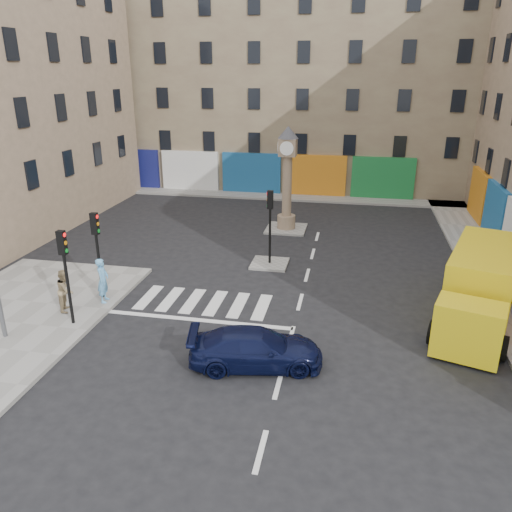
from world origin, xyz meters
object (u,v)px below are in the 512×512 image
(traffic_light_left_near, at_px, (65,263))
(traffic_light_island, at_px, (270,215))
(clock_pillar, at_px, (287,172))
(pedestrian_blue, at_px, (103,280))
(navy_sedan, at_px, (256,348))
(pedestrian_tan, at_px, (66,290))
(traffic_light_left_far, at_px, (97,242))
(yellow_van, at_px, (480,287))

(traffic_light_left_near, distance_m, traffic_light_island, 10.03)
(clock_pillar, distance_m, pedestrian_blue, 13.45)
(traffic_light_left_near, height_order, clock_pillar, clock_pillar)
(clock_pillar, xyz_separation_m, navy_sedan, (1.09, -15.08, -2.91))
(traffic_light_left_near, xyz_separation_m, clock_pillar, (6.30, 13.80, 0.93))
(pedestrian_tan, bearing_deg, traffic_light_left_far, -43.55)
(navy_sedan, height_order, yellow_van, yellow_van)
(traffic_light_island, bearing_deg, traffic_light_left_far, -139.40)
(traffic_light_island, height_order, pedestrian_blue, traffic_light_island)
(pedestrian_tan, bearing_deg, clock_pillar, -43.55)
(traffic_light_left_far, height_order, navy_sedan, traffic_light_left_far)
(navy_sedan, xyz_separation_m, pedestrian_blue, (-7.09, 3.29, 0.46))
(traffic_light_left_far, bearing_deg, yellow_van, 4.94)
(traffic_light_island, bearing_deg, traffic_light_left_near, -128.93)
(traffic_light_island, bearing_deg, yellow_van, -24.44)
(traffic_light_left_near, xyz_separation_m, pedestrian_blue, (0.30, 2.01, -1.52))
(traffic_light_left_near, xyz_separation_m, pedestrian_tan, (-0.79, 0.98, -1.61))
(traffic_light_left_near, xyz_separation_m, traffic_light_island, (6.30, 7.80, -0.03))
(traffic_light_left_near, distance_m, traffic_light_left_far, 2.40)
(navy_sedan, distance_m, pedestrian_tan, 8.49)
(traffic_light_island, height_order, navy_sedan, traffic_light_island)
(traffic_light_left_far, relative_size, traffic_light_island, 1.00)
(clock_pillar, bearing_deg, yellow_van, -48.30)
(traffic_light_left_near, distance_m, navy_sedan, 7.76)
(traffic_light_left_far, bearing_deg, clock_pillar, 61.06)
(clock_pillar, bearing_deg, traffic_light_left_near, -114.55)
(traffic_light_island, relative_size, pedestrian_tan, 2.14)
(traffic_light_island, bearing_deg, pedestrian_tan, -136.09)
(traffic_light_left_far, relative_size, pedestrian_blue, 1.95)
(pedestrian_blue, bearing_deg, yellow_van, -92.64)
(pedestrian_blue, bearing_deg, traffic_light_island, -55.18)
(traffic_light_left_far, distance_m, pedestrian_blue, 1.60)
(clock_pillar, bearing_deg, navy_sedan, -85.85)
(traffic_light_island, height_order, pedestrian_tan, traffic_light_island)
(pedestrian_tan, bearing_deg, navy_sedan, -120.04)
(traffic_light_left_far, bearing_deg, pedestrian_tan, -118.94)
(navy_sedan, bearing_deg, yellow_van, -69.06)
(traffic_light_left_near, relative_size, traffic_light_island, 1.00)
(traffic_light_left_far, bearing_deg, pedestrian_blue, -52.51)
(traffic_light_left_near, bearing_deg, pedestrian_tan, 128.83)
(clock_pillar, xyz_separation_m, pedestrian_blue, (-6.00, -11.79, -2.45))
(traffic_light_left_near, bearing_deg, navy_sedan, -9.83)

